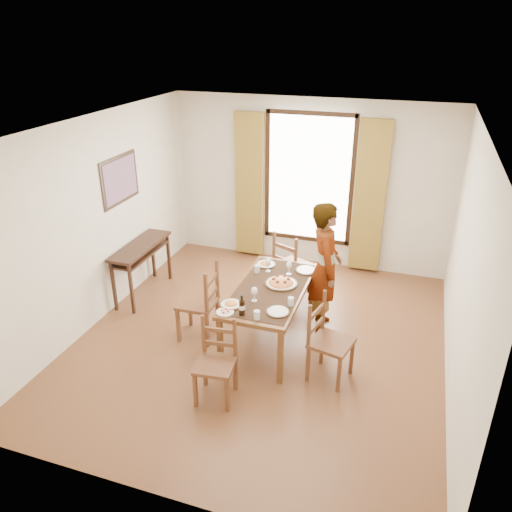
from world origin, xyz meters
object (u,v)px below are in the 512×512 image
(dining_table, at_px, (270,293))
(console_table, at_px, (141,252))
(man, at_px, (325,268))
(pasta_platter, at_px, (281,281))

(dining_table, bearing_deg, console_table, 165.59)
(man, bearing_deg, dining_table, 114.81)
(man, xyz_separation_m, pasta_platter, (-0.47, -0.39, -0.07))
(man, distance_m, pasta_platter, 0.62)
(dining_table, distance_m, pasta_platter, 0.20)
(dining_table, xyz_separation_m, pasta_platter, (0.10, 0.12, 0.12))
(pasta_platter, bearing_deg, dining_table, -131.36)
(pasta_platter, bearing_deg, man, 39.84)
(pasta_platter, bearing_deg, console_table, 169.05)
(man, bearing_deg, console_table, 72.34)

